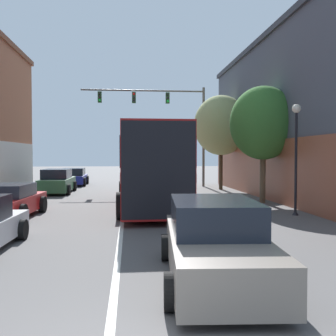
# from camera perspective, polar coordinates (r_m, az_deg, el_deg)

# --- Properties ---
(lane_center_line) EXTENTS (0.14, 41.42, 0.01)m
(lane_center_line) POSITION_cam_1_polar(r_m,az_deg,el_deg) (18.45, -6.41, -5.41)
(lane_center_line) COLOR silver
(lane_center_line) RESTS_ON ground_plane
(bus) EXTENTS (2.86, 10.15, 3.50)m
(bus) POSITION_cam_1_polar(r_m,az_deg,el_deg) (17.49, -2.72, 0.62)
(bus) COLOR maroon
(bus) RESTS_ON ground_plane
(hatchback_foreground) EXTENTS (2.20, 4.66, 1.48)m
(hatchback_foreground) POSITION_cam_1_polar(r_m,az_deg,el_deg) (7.56, 6.82, -10.70)
(hatchback_foreground) COLOR slate
(hatchback_foreground) RESTS_ON ground_plane
(parked_car_left_near) EXTENTS (2.20, 4.12, 1.27)m
(parked_car_left_near) POSITION_cam_1_polar(r_m,az_deg,el_deg) (15.92, -22.14, -4.48)
(parked_car_left_near) COLOR red
(parked_car_left_near) RESTS_ON ground_plane
(parked_car_left_mid) EXTENTS (1.97, 4.68, 1.49)m
(parked_car_left_mid) POSITION_cam_1_polar(r_m,az_deg,el_deg) (25.23, -15.76, -1.92)
(parked_car_left_mid) COLOR #285633
(parked_car_left_mid) RESTS_ON ground_plane
(parked_car_left_distant) EXTENTS (2.09, 4.14, 1.34)m
(parked_car_left_distant) POSITION_cam_1_polar(r_m,az_deg,el_deg) (31.40, -13.51, -1.28)
(parked_car_left_distant) COLOR navy
(parked_car_left_distant) RESTS_ON ground_plane
(traffic_signal_gantry) EXTENTS (9.11, 0.36, 7.39)m
(traffic_signal_gantry) POSITION_cam_1_polar(r_m,az_deg,el_deg) (29.29, -0.46, 8.07)
(traffic_signal_gantry) COLOR #514C47
(traffic_signal_gantry) RESTS_ON ground_plane
(street_lamp) EXTENTS (0.35, 0.35, 4.31)m
(street_lamp) POSITION_cam_1_polar(r_m,az_deg,el_deg) (16.02, 18.09, 2.94)
(street_lamp) COLOR black
(street_lamp) RESTS_ON ground_plane
(street_tree_near) EXTENTS (3.26, 2.94, 5.71)m
(street_tree_near) POSITION_cam_1_polar(r_m,az_deg,el_deg) (19.82, 13.63, 6.33)
(street_tree_near) COLOR brown
(street_tree_near) RESTS_ON ground_plane
(street_tree_far) EXTENTS (3.70, 3.33, 6.42)m
(street_tree_far) POSITION_cam_1_polar(r_m,az_deg,el_deg) (27.12, 7.70, 6.15)
(street_tree_far) COLOR #3D2D1E
(street_tree_far) RESTS_ON ground_plane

